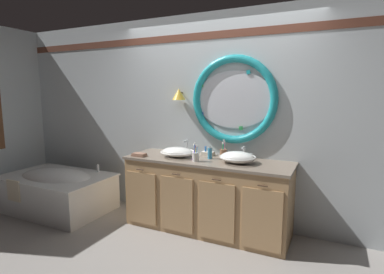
% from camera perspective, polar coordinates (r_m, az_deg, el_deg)
% --- Properties ---
extents(ground_plane, '(14.00, 14.00, 0.00)m').
position_cam_1_polar(ground_plane, '(3.64, 0.50, -18.36)').
color(ground_plane, gray).
extents(back_wall_assembly, '(6.40, 0.26, 2.60)m').
position_cam_1_polar(back_wall_assembly, '(3.79, 4.55, 3.66)').
color(back_wall_assembly, silver).
rests_on(back_wall_assembly, ground_plane).
extents(vanity_counter, '(1.97, 0.66, 0.86)m').
position_cam_1_polar(vanity_counter, '(3.65, 2.83, -10.84)').
color(vanity_counter, tan).
rests_on(vanity_counter, ground_plane).
extents(bathtub, '(1.48, 0.93, 0.61)m').
position_cam_1_polar(bathtub, '(4.67, -24.24, -8.90)').
color(bathtub, white).
rests_on(bathtub, ground_plane).
extents(sink_basin_left, '(0.42, 0.42, 0.12)m').
position_cam_1_polar(sink_basin_left, '(3.66, -2.75, -2.86)').
color(sink_basin_left, white).
rests_on(sink_basin_left, vanity_counter).
extents(sink_basin_right, '(0.40, 0.40, 0.13)m').
position_cam_1_polar(sink_basin_right, '(3.37, 8.66, -3.82)').
color(sink_basin_right, white).
rests_on(sink_basin_right, vanity_counter).
extents(faucet_set_left, '(0.22, 0.14, 0.17)m').
position_cam_1_polar(faucet_set_left, '(3.87, -1.00, -2.07)').
color(faucet_set_left, silver).
rests_on(faucet_set_left, vanity_counter).
extents(faucet_set_right, '(0.22, 0.13, 0.15)m').
position_cam_1_polar(faucet_set_right, '(3.61, 9.83, -3.13)').
color(faucet_set_right, silver).
rests_on(faucet_set_right, vanity_counter).
extents(toothbrush_holder_left, '(0.08, 0.08, 0.22)m').
position_cam_1_polar(toothbrush_holder_left, '(3.41, 0.69, -3.65)').
color(toothbrush_holder_left, white).
rests_on(toothbrush_holder_left, vanity_counter).
extents(toothbrush_holder_right, '(0.09, 0.09, 0.22)m').
position_cam_1_polar(toothbrush_holder_right, '(3.63, 5.96, -2.99)').
color(toothbrush_holder_right, '#996647').
rests_on(toothbrush_holder_right, vanity_counter).
extents(soap_dispenser, '(0.05, 0.06, 0.16)m').
position_cam_1_polar(soap_dispenser, '(3.54, 3.41, -3.05)').
color(soap_dispenser, '#388EBC').
rests_on(soap_dispenser, vanity_counter).
extents(folded_hand_towel, '(0.18, 0.11, 0.04)m').
position_cam_1_polar(folded_hand_towel, '(3.75, -9.98, -3.33)').
color(folded_hand_towel, '#936B56').
rests_on(folded_hand_towel, vanity_counter).
extents(toiletry_basket, '(0.15, 0.10, 0.11)m').
position_cam_1_polar(toiletry_basket, '(3.75, 3.05, -3.06)').
color(toiletry_basket, beige).
rests_on(toiletry_basket, vanity_counter).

